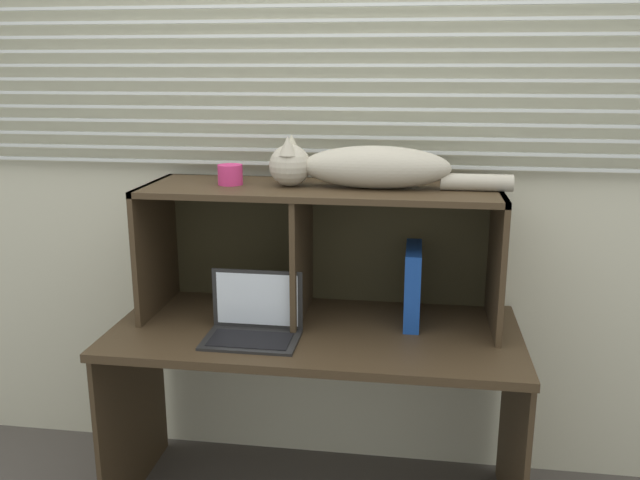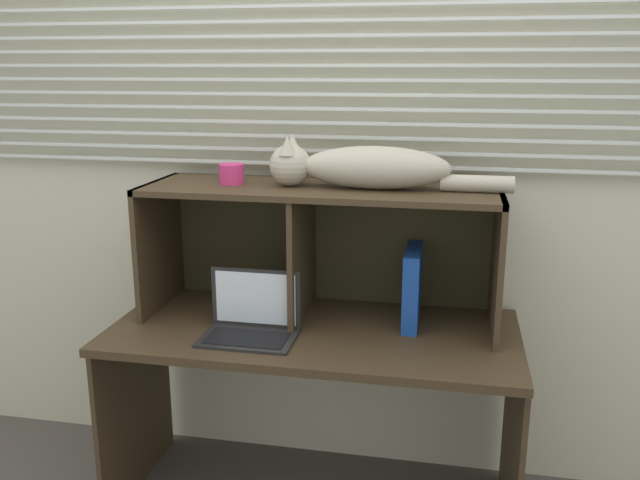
% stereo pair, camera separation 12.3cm
% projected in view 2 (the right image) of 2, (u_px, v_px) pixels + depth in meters
% --- Properties ---
extents(back_panel_with_blinds, '(4.40, 0.08, 2.50)m').
position_uv_depth(back_panel_with_blinds, '(333.00, 164.00, 2.62)').
color(back_panel_with_blinds, beige).
rests_on(back_panel_with_blinds, ground).
extents(desk, '(1.45, 0.67, 0.72)m').
position_uv_depth(desk, '(314.00, 363.00, 2.44)').
color(desk, '#3D2F1D').
rests_on(desk, ground).
extents(hutch_shelf_unit, '(1.28, 0.41, 0.49)m').
position_uv_depth(hutch_shelf_unit, '(320.00, 226.00, 2.47)').
color(hutch_shelf_unit, '#3D2F1D').
rests_on(hutch_shelf_unit, desk).
extents(cat, '(0.85, 0.17, 0.18)m').
position_uv_depth(cat, '(361.00, 167.00, 2.34)').
color(cat, '#B4AD99').
rests_on(cat, hutch_shelf_unit).
extents(laptop, '(0.32, 0.21, 0.22)m').
position_uv_depth(laptop, '(251.00, 322.00, 2.33)').
color(laptop, black).
rests_on(laptop, desk).
extents(binder_upright, '(0.06, 0.26, 0.28)m').
position_uv_depth(binder_upright, '(412.00, 286.00, 2.42)').
color(binder_upright, '#17419C').
rests_on(binder_upright, desk).
extents(book_stack, '(0.15, 0.21, 0.04)m').
position_uv_depth(book_stack, '(253.00, 307.00, 2.56)').
color(book_stack, gray).
rests_on(book_stack, desk).
extents(small_basket, '(0.09, 0.09, 0.07)m').
position_uv_depth(small_basket, '(232.00, 174.00, 2.44)').
color(small_basket, '#D03272').
rests_on(small_basket, hutch_shelf_unit).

